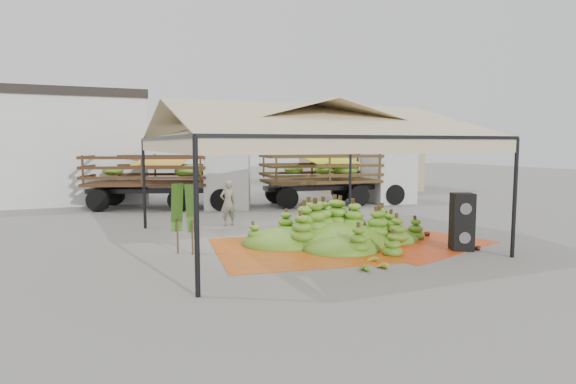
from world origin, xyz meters
name	(u,v)px	position (x,y,z in m)	size (l,w,h in m)	color
ground	(302,241)	(0.00, 0.00, 0.00)	(90.00, 90.00, 0.00)	slate
canopy_tent	(302,128)	(0.00, 0.00, 3.30)	(8.10, 8.10, 4.00)	black
building_tan	(360,156)	(10.00, 13.00, 2.07)	(6.30, 5.30, 4.10)	tan
tarp_left	(299,249)	(-0.59, -1.08, 0.01)	(4.42, 4.21, 0.01)	#C75312
tarp_right	(395,240)	(2.55, -1.08, 0.01)	(4.16, 4.37, 0.01)	#E54C15
banana_heap	(337,222)	(0.89, -0.52, 0.59)	(5.52, 4.53, 1.18)	#336F17
hand_yellow_a	(381,265)	(0.26, -3.70, 0.11)	(0.46, 0.38, 0.21)	gold
hand_yellow_b	(372,259)	(0.45, -3.07, 0.09)	(0.38, 0.31, 0.17)	gold
hand_red_a	(474,247)	(3.70, -3.03, 0.09)	(0.41, 0.33, 0.18)	#582914
hand_red_b	(424,233)	(3.70, -0.97, 0.11)	(0.47, 0.39, 0.22)	#5D2015
hand_green	(362,267)	(-0.24, -3.70, 0.11)	(0.46, 0.38, 0.21)	#387B19
hanging_bunches	(323,151)	(1.35, 1.27, 2.62)	(1.74, 0.24, 0.20)	#387017
speaker_stack	(462,222)	(3.40, -2.86, 0.77)	(0.71, 0.67, 1.54)	black
banana_leaves	(186,251)	(-3.43, -0.09, 0.00)	(0.96, 1.36, 3.70)	#30721E
vendor	(228,203)	(-1.27, 3.39, 0.80)	(0.59, 0.38, 1.61)	gray
truck_left	(176,174)	(-2.06, 8.86, 1.50)	(7.48, 4.74, 2.43)	#452917
truck_right	(344,172)	(5.59, 7.27, 1.51)	(7.39, 3.33, 2.45)	#4C3619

